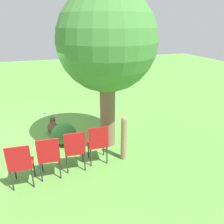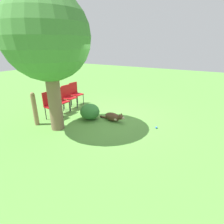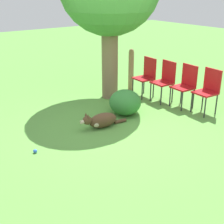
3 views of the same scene
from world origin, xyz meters
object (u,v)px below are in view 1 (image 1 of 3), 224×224
Objects in this scene: fence_post at (124,138)px; red_chair_0 at (20,163)px; tennis_ball at (45,113)px; red_chair_1 at (49,155)px; red_chair_2 at (75,148)px; oak_tree at (107,43)px; dog at (52,126)px; red_chair_3 at (98,142)px.

fence_post reaches higher than red_chair_0.
tennis_ball is at bearing -5.02° from red_chair_0.
red_chair_1 and red_chair_2 have the same top height.
oak_tree is 3.48× the size of fence_post.
dog is at bearing -131.55° from oak_tree.
fence_post is at bearing -137.03° from dog.
tennis_ball is at bearing 20.53° from red_chair_3.
oak_tree is at bearing -125.73° from dog.
tennis_ball is (-3.81, 0.53, -0.53)m from red_chair_0.
red_chair_3 is at bearing -92.32° from fence_post.
red_chair_0 is 1.00× the size of red_chair_1.
red_chair_1 is 1.11m from red_chair_3.
oak_tree reaches higher than dog.
fence_post is at bearing -83.12° from red_chair_2.
red_chair_2 is 14.36× the size of tennis_ball.
red_chair_1 reaches higher than tennis_ball.
red_chair_0 is 3.88m from tennis_ball.
red_chair_0 is 1.67m from red_chair_3.
red_chair_0 is (1.10, -2.11, -2.08)m from oak_tree.
fence_post is at bearing -80.86° from red_chair_1.
tennis_ball is at bearing 12.97° from dog.
oak_tree is at bearing 30.26° from tennis_ball.
red_chair_1 is 14.36× the size of tennis_ball.
red_chair_1 reaches higher than dog.
dog is at bearing -14.11° from red_chair_0.
dog is at bearing -142.86° from fence_post.
red_chair_2 is at bearing -164.18° from dog.
fence_post is 1.14× the size of red_chair_3.
oak_tree is 3.95× the size of red_chair_2.
red_chair_1 is (0.19, -1.72, 0.00)m from fence_post.
oak_tree is at bearing -59.49° from red_chair_0.
oak_tree reaches higher than fence_post.
dog is 1.05× the size of red_chair_2.
red_chair_3 is at bearing -149.66° from dog.
oak_tree reaches higher than red_chair_0.
oak_tree is 3.77× the size of dog.
fence_post is 1.18m from red_chair_2.
red_chair_0 is 1.00× the size of red_chair_3.
red_chair_1 is at bearing -178.57° from dog.
red_chair_3 is at bearing -31.10° from oak_tree.
dog is 15.07× the size of tennis_ball.
red_chair_0 and red_chair_1 have the same top height.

